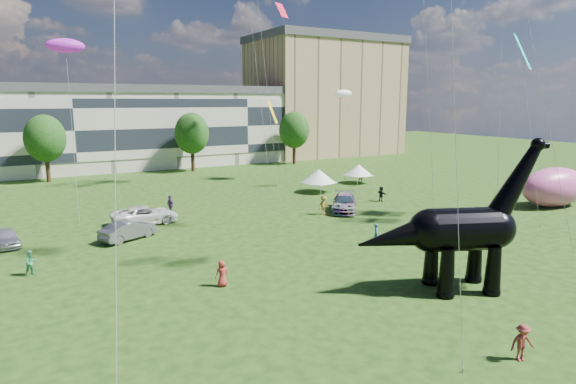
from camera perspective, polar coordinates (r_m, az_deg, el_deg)
ground at (r=25.97m, az=10.30°, el=-13.71°), size 220.00×220.00×0.00m
terrace_row at (r=80.48m, az=-24.35°, el=6.49°), size 78.00×11.00×12.00m
apartment_block at (r=99.77m, az=4.29°, el=10.93°), size 28.00×18.00×22.00m
tree_mid_left at (r=71.22m, az=-26.89°, el=6.08°), size 5.20×5.20×9.44m
tree_mid_right at (r=74.88m, az=-11.35°, el=7.20°), size 5.20×5.20×9.44m
tree_far_right at (r=82.29m, az=0.74°, el=7.71°), size 5.20×5.20×9.44m
dinosaur_sculpture at (r=28.78m, az=19.24°, el=-4.51°), size 10.77×5.57×9.00m
car_silver at (r=41.64m, az=-30.41°, el=-4.67°), size 2.14×4.11×1.33m
car_grey at (r=39.62m, az=-18.39°, el=-4.32°), size 4.77×3.36×1.49m
car_white at (r=44.13m, az=-16.59°, el=-2.63°), size 5.82×2.84×1.59m
car_dark at (r=47.48m, az=6.70°, el=-1.29°), size 5.28×5.89×1.64m
gazebo_near at (r=56.85m, az=3.65°, el=1.89°), size 4.99×4.99×2.75m
gazebo_far at (r=63.74m, az=8.36°, el=2.60°), size 3.81×3.81×2.49m
inflatable_pink at (r=56.09m, az=29.04°, el=0.52°), size 8.48×4.92×4.04m
visitors at (r=38.07m, az=-8.65°, el=-4.30°), size 54.93×39.74×1.88m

